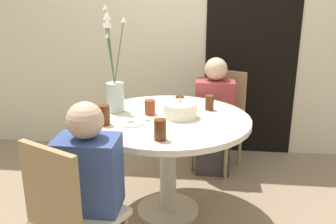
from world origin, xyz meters
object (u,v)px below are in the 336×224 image
object	(u,v)px
birthday_cake	(180,110)
person_guest	(91,200)
side_plate	(132,123)
drink_glass_0	(104,115)
drink_glass_3	(161,130)
drink_glass_4	(209,103)
drink_glass_1	(150,107)
drink_glass_2	(180,103)
chair_near_front	(69,211)
chair_far_back	(221,114)
flower_vase	(114,84)
person_boy	(214,120)

from	to	relation	value
birthday_cake	person_guest	world-z (taller)	person_guest
side_plate	drink_glass_0	xyz separation A→B (m)	(-0.18, -0.03, 0.06)
drink_glass_3	drink_glass_4	size ratio (longest dim) A/B	1.15
drink_glass_1	drink_glass_2	xyz separation A→B (m)	(0.21, 0.12, 0.00)
chair_near_front	drink_glass_2	xyz separation A→B (m)	(0.50, 1.04, 0.30)
chair_far_back	chair_near_front	xyz separation A→B (m)	(-0.83, -1.74, 0.00)
flower_vase	drink_glass_4	xyz separation A→B (m)	(0.70, 0.11, -0.16)
flower_vase	person_boy	bearing A→B (deg)	39.97
drink_glass_1	drink_glass_4	xyz separation A→B (m)	(0.43, 0.16, 0.00)
chair_near_front	birthday_cake	xyz separation A→B (m)	(0.51, 0.88, 0.30)
drink_glass_3	drink_glass_4	world-z (taller)	drink_glass_3
birthday_cake	drink_glass_4	xyz separation A→B (m)	(0.21, 0.20, 0.00)
chair_far_back	drink_glass_1	world-z (taller)	chair_far_back
drink_glass_4	drink_glass_1	bearing A→B (deg)	-159.98
birthday_cake	drink_glass_1	xyz separation A→B (m)	(-0.22, 0.05, 0.00)
birthday_cake	person_boy	distance (m)	0.82
drink_glass_1	drink_glass_4	size ratio (longest dim) A/B	0.94
drink_glass_2	person_boy	xyz separation A→B (m)	(0.27, 0.55, -0.31)
birthday_cake	drink_glass_0	distance (m)	0.54
drink_glass_1	drink_glass_3	bearing A→B (deg)	-73.56
chair_near_front	flower_vase	distance (m)	1.07
person_boy	drink_glass_3	bearing A→B (deg)	-106.21
side_plate	person_boy	world-z (taller)	person_boy
chair_near_front	person_guest	size ratio (longest dim) A/B	0.85
birthday_cake	drink_glass_2	size ratio (longest dim) A/B	2.26
drink_glass_4	person_guest	bearing A→B (deg)	-124.74
person_guest	birthday_cake	bearing A→B (deg)	58.89
side_plate	person_boy	size ratio (longest dim) A/B	0.16
chair_near_front	flower_vase	world-z (taller)	flower_vase
chair_near_front	drink_glass_4	distance (m)	1.33
side_plate	drink_glass_4	distance (m)	0.65
chair_far_back	person_boy	distance (m)	0.16
flower_vase	drink_glass_1	bearing A→B (deg)	-9.34
drink_glass_2	drink_glass_4	xyz separation A→B (m)	(0.22, 0.03, 0.00)
drink_glass_4	person_guest	world-z (taller)	person_guest
drink_glass_0	person_guest	xyz separation A→B (m)	(0.05, -0.52, -0.33)
drink_glass_3	person_guest	distance (m)	0.57
drink_glass_2	drink_glass_3	xyz separation A→B (m)	(-0.06, -0.61, 0.01)
birthday_cake	drink_glass_3	distance (m)	0.45
person_guest	drink_glass_1	bearing A→B (deg)	74.34
drink_glass_2	flower_vase	bearing A→B (deg)	-170.64
chair_far_back	birthday_cake	size ratio (longest dim) A/B	3.84
drink_glass_0	person_boy	bearing A→B (deg)	51.10
chair_near_front	person_guest	bearing A→B (deg)	-90.00
flower_vase	person_guest	world-z (taller)	flower_vase
chair_far_back	person_boy	size ratio (longest dim) A/B	0.85
drink_glass_3	drink_glass_4	distance (m)	0.70
birthday_cake	flower_vase	size ratio (longest dim) A/B	0.31
chair_far_back	drink_glass_0	world-z (taller)	chair_far_back
side_plate	drink_glass_0	bearing A→B (deg)	-169.33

